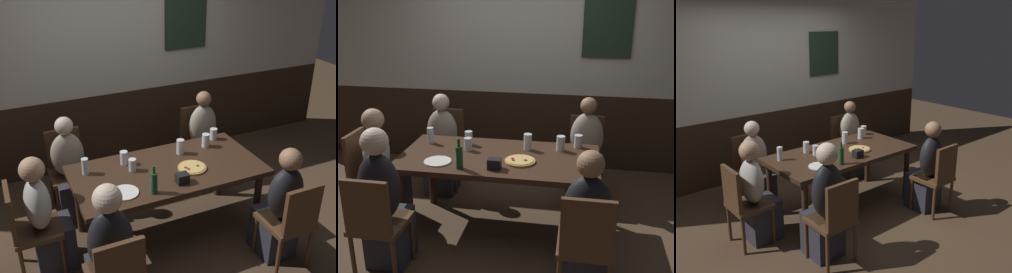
# 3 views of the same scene
# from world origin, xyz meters

# --- Properties ---
(ground_plane) EXTENTS (12.00, 12.00, 0.00)m
(ground_plane) POSITION_xyz_m (0.00, 0.00, 0.00)
(ground_plane) COLOR #4C3826
(wall_back) EXTENTS (6.40, 0.13, 2.60)m
(wall_back) POSITION_xyz_m (0.01, 1.65, 1.30)
(wall_back) COLOR #332316
(wall_back) RESTS_ON ground_plane
(dining_table) EXTENTS (1.79, 0.90, 0.74)m
(dining_table) POSITION_xyz_m (0.00, 0.00, 0.66)
(dining_table) COLOR #382316
(dining_table) RESTS_ON ground_plane
(chair_left_near) EXTENTS (0.40, 0.40, 0.88)m
(chair_left_near) POSITION_xyz_m (-0.79, -0.86, 0.50)
(chair_left_near) COLOR #513521
(chair_left_near) RESTS_ON ground_plane
(chair_right_far) EXTENTS (0.40, 0.40, 0.88)m
(chair_right_far) POSITION_xyz_m (0.79, 0.86, 0.50)
(chair_right_far) COLOR #513521
(chair_right_far) RESTS_ON ground_plane
(chair_left_far) EXTENTS (0.40, 0.40, 0.88)m
(chair_left_far) POSITION_xyz_m (-0.79, 0.86, 0.50)
(chair_left_far) COLOR #513521
(chair_left_far) RESTS_ON ground_plane
(chair_head_west) EXTENTS (0.40, 0.40, 0.88)m
(chair_head_west) POSITION_xyz_m (-1.31, 0.00, 0.50)
(chair_head_west) COLOR #513521
(chair_head_west) RESTS_ON ground_plane
(chair_right_near) EXTENTS (0.40, 0.40, 0.88)m
(chair_right_near) POSITION_xyz_m (0.79, -0.86, 0.50)
(chair_right_near) COLOR #513521
(chair_right_near) RESTS_ON ground_plane
(person_left_near) EXTENTS (0.34, 0.37, 1.20)m
(person_left_near) POSITION_xyz_m (-0.79, -0.70, 0.51)
(person_left_near) COLOR #2D2D38
(person_left_near) RESTS_ON ground_plane
(person_right_far) EXTENTS (0.34, 0.37, 1.14)m
(person_right_far) POSITION_xyz_m (0.79, 0.70, 0.47)
(person_right_far) COLOR #2D2D38
(person_right_far) RESTS_ON ground_plane
(person_left_far) EXTENTS (0.34, 0.37, 1.11)m
(person_left_far) POSITION_xyz_m (-0.79, 0.70, 0.46)
(person_left_far) COLOR #2D2D38
(person_left_far) RESTS_ON ground_plane
(person_head_west) EXTENTS (0.37, 0.34, 1.12)m
(person_head_west) POSITION_xyz_m (-1.15, 0.00, 0.48)
(person_head_west) COLOR #2D2D38
(person_head_west) RESTS_ON ground_plane
(person_right_near) EXTENTS (0.34, 0.37, 1.13)m
(person_right_near) POSITION_xyz_m (0.79, -0.70, 0.48)
(person_right_near) COLOR #2D2D38
(person_right_near) RESTS_ON ground_plane
(pizza) EXTENTS (0.27, 0.27, 0.03)m
(pizza) POSITION_xyz_m (0.21, -0.10, 0.75)
(pizza) COLOR tan
(pizza) RESTS_ON dining_table
(pint_glass_stout) EXTENTS (0.08, 0.08, 0.15)m
(pint_glass_stout) POSITION_xyz_m (0.24, 0.21, 0.81)
(pint_glass_stout) COLOR silver
(pint_glass_stout) RESTS_ON dining_table
(highball_clear) EXTENTS (0.06, 0.06, 0.16)m
(highball_clear) POSITION_xyz_m (-0.72, 0.22, 0.81)
(highball_clear) COLOR silver
(highball_clear) RESTS_ON dining_table
(pint_glass_amber) EXTENTS (0.08, 0.08, 0.14)m
(pint_glass_amber) POSITION_xyz_m (0.54, 0.24, 0.80)
(pint_glass_amber) COLOR silver
(pint_glass_amber) RESTS_ON dining_table
(tumbler_short) EXTENTS (0.07, 0.07, 0.12)m
(tumbler_short) POSITION_xyz_m (-0.31, 0.10, 0.79)
(tumbler_short) COLOR silver
(tumbler_short) RESTS_ON dining_table
(beer_glass_tall) EXTENTS (0.07, 0.07, 0.13)m
(beer_glass_tall) POSITION_xyz_m (-0.34, 0.24, 0.80)
(beer_glass_tall) COLOR silver
(beer_glass_tall) RESTS_ON dining_table
(tumbler_water) EXTENTS (0.08, 0.08, 0.12)m
(tumbler_water) POSITION_xyz_m (0.70, 0.36, 0.79)
(tumbler_water) COLOR silver
(tumbler_water) RESTS_ON dining_table
(beer_bottle_green) EXTENTS (0.06, 0.06, 0.26)m
(beer_bottle_green) POSITION_xyz_m (-0.27, -0.33, 0.84)
(beer_bottle_green) COLOR #194723
(beer_bottle_green) RESTS_ON dining_table
(plate_white_large) EXTENTS (0.24, 0.24, 0.01)m
(plate_white_large) POSITION_xyz_m (-0.50, -0.23, 0.75)
(plate_white_large) COLOR white
(plate_white_large) RESTS_ON dining_table
(condiment_caddy) EXTENTS (0.11, 0.09, 0.09)m
(condiment_caddy) POSITION_xyz_m (0.02, -0.28, 0.79)
(condiment_caddy) COLOR black
(condiment_caddy) RESTS_ON dining_table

